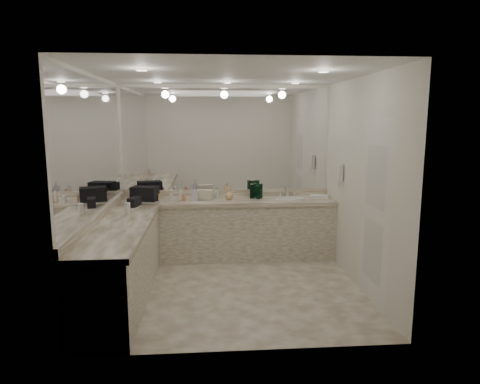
{
  "coord_description": "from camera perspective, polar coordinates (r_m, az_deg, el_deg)",
  "views": [
    {
      "loc": [
        -0.29,
        -5.09,
        2.08
      ],
      "look_at": [
        0.13,
        0.4,
        1.15
      ],
      "focal_mm": 32.0,
      "sensor_mm": 36.0,
      "label": 1
    }
  ],
  "objects": [
    {
      "name": "green_bottle_0",
      "position": [
        6.49,
        1.62,
        0.1
      ],
      "size": [
        0.07,
        0.07,
        0.21
      ],
      "primitive_type": "cylinder",
      "color": "#0C4C2A",
      "rests_on": "vanity_back_top"
    },
    {
      "name": "soap_bottle_b",
      "position": [
        6.35,
        -6.1,
        -0.18
      ],
      "size": [
        0.09,
        0.1,
        0.21
      ],
      "primitive_type": "imported",
      "rotation": [
        0.0,
        0.0,
        0.0
      ],
      "color": "silver",
      "rests_on": "vanity_back_top"
    },
    {
      "name": "faucet",
      "position": [
        6.71,
        6.32,
        0.05
      ],
      "size": [
        0.24,
        0.16,
        0.14
      ],
      "primitive_type": "cube",
      "color": "silver",
      "rests_on": "vanity_back_top"
    },
    {
      "name": "cream_cosmetic_case",
      "position": [
        6.41,
        -4.72,
        -0.38
      ],
      "size": [
        0.27,
        0.2,
        0.14
      ],
      "primitive_type": "cube",
      "rotation": [
        0.0,
        0.0,
        -0.25
      ],
      "color": "beige",
      "rests_on": "vanity_back_top"
    },
    {
      "name": "green_bottle_1",
      "position": [
        6.57,
        1.88,
        0.24
      ],
      "size": [
        0.07,
        0.07,
        0.22
      ],
      "primitive_type": "cylinder",
      "color": "#0C4C2A",
      "rests_on": "vanity_back_top"
    },
    {
      "name": "floor",
      "position": [
        5.5,
        -1.08,
        -12.58
      ],
      "size": [
        3.2,
        3.2,
        0.0
      ],
      "primitive_type": "plane",
      "color": "beige",
      "rests_on": "ground"
    },
    {
      "name": "amenity_bottle_3",
      "position": [
        6.4,
        -10.71,
        -0.69
      ],
      "size": [
        0.04,
        0.04,
        0.1
      ],
      "primitive_type": "cylinder",
      "color": "#E0B28C",
      "rests_on": "vanity_back_top"
    },
    {
      "name": "door",
      "position": [
        5.06,
        17.48,
        -2.56
      ],
      "size": [
        0.02,
        0.82,
        2.1
      ],
      "primitive_type": "cube",
      "color": "white",
      "rests_on": "wall_right"
    },
    {
      "name": "wall_back",
      "position": [
        6.64,
        -1.86,
        2.88
      ],
      "size": [
        3.2,
        0.02,
        2.6
      ],
      "primitive_type": "cube",
      "color": "silver",
      "rests_on": "floor"
    },
    {
      "name": "wall_right",
      "position": [
        5.48,
        15.82,
        1.08
      ],
      "size": [
        0.02,
        3.0,
        2.6
      ],
      "primitive_type": "cube",
      "color": "silver",
      "rests_on": "floor"
    },
    {
      "name": "ceiling",
      "position": [
        5.12,
        -1.17,
        15.45
      ],
      "size": [
        3.2,
        3.2,
        0.0
      ],
      "primitive_type": "plane",
      "color": "white",
      "rests_on": "floor"
    },
    {
      "name": "green_bottle_3",
      "position": [
        6.52,
        2.75,
        0.16
      ],
      "size": [
        0.06,
        0.06,
        0.22
      ],
      "primitive_type": "cylinder",
      "color": "#0C4C2A",
      "rests_on": "vanity_back_top"
    },
    {
      "name": "wall_left",
      "position": [
        5.31,
        -18.63,
        0.68
      ],
      "size": [
        0.02,
        3.0,
        2.6
      ],
      "primitive_type": "cube",
      "color": "silver",
      "rests_on": "floor"
    },
    {
      "name": "vanity_left_base",
      "position": [
        5.17,
        -15.64,
        -9.48
      ],
      "size": [
        0.6,
        2.4,
        0.84
      ],
      "primitive_type": "cube",
      "color": "silver",
      "rests_on": "floor"
    },
    {
      "name": "hand_towel",
      "position": [
        6.63,
        10.5,
        -0.59
      ],
      "size": [
        0.29,
        0.22,
        0.04
      ],
      "primitive_type": "cube",
      "rotation": [
        0.0,
        0.0,
        -0.17
      ],
      "color": "white",
      "rests_on": "vanity_back_top"
    },
    {
      "name": "vanity_back_base",
      "position": [
        6.51,
        -1.7,
        -5.15
      ],
      "size": [
        3.2,
        0.6,
        0.84
      ],
      "primitive_type": "cube",
      "color": "silver",
      "rests_on": "floor"
    },
    {
      "name": "wall_phone",
      "position": [
        6.12,
        13.2,
        2.52
      ],
      "size": [
        0.06,
        0.1,
        0.24
      ],
      "primitive_type": "cube",
      "color": "white",
      "rests_on": "wall_right"
    },
    {
      "name": "amenity_bottle_2",
      "position": [
        6.52,
        -3.09,
        -0.31
      ],
      "size": [
        0.06,
        0.06,
        0.11
      ],
      "primitive_type": "cylinder",
      "color": "silver",
      "rests_on": "vanity_back_top"
    },
    {
      "name": "soap_bottle_c",
      "position": [
        6.37,
        -1.47,
        -0.32
      ],
      "size": [
        0.14,
        0.14,
        0.16
      ],
      "primitive_type": "imported",
      "rotation": [
        0.0,
        0.0,
        0.13
      ],
      "color": "#E6B47D",
      "rests_on": "vanity_back_top"
    },
    {
      "name": "lotion_left",
      "position": [
        5.58,
        -14.75,
        -2.09
      ],
      "size": [
        0.07,
        0.07,
        0.16
      ],
      "primitive_type": "cylinder",
      "color": "white",
      "rests_on": "vanity_left_top"
    },
    {
      "name": "backsplash_back",
      "position": [
        6.67,
        -1.84,
        -0.13
      ],
      "size": [
        3.2,
        0.04,
        0.1
      ],
      "primitive_type": "cube",
      "color": "beige",
      "rests_on": "vanity_back_top"
    },
    {
      "name": "green_bottle_4",
      "position": [
        6.44,
        2.48,
        -0.03
      ],
      "size": [
        0.07,
        0.07,
        0.2
      ],
      "primitive_type": "cylinder",
      "color": "#0C4C2A",
      "rests_on": "vanity_back_top"
    },
    {
      "name": "mirror_left",
      "position": [
        5.26,
        -18.78,
        5.8
      ],
      "size": [
        0.01,
        2.92,
        1.55
      ],
      "primitive_type": "cube",
      "color": "white",
      "rests_on": "wall_left"
    },
    {
      "name": "vanity_left_top",
      "position": [
        5.04,
        -15.76,
        -4.64
      ],
      "size": [
        0.64,
        2.42,
        0.06
      ],
      "primitive_type": "cube",
      "color": "beige",
      "rests_on": "vanity_left_base"
    },
    {
      "name": "amenity_bottle_4",
      "position": [
        6.42,
        -3.87,
        -0.54
      ],
      "size": [
        0.04,
        0.04,
        0.1
      ],
      "primitive_type": "cylinder",
      "color": "white",
      "rests_on": "vanity_back_top"
    },
    {
      "name": "black_toiletry_bag",
      "position": [
        6.46,
        -12.58,
        -0.17
      ],
      "size": [
        0.42,
        0.32,
        0.21
      ],
      "primitive_type": "cube",
      "rotation": [
        0.0,
        0.0,
        -0.26
      ],
      "color": "black",
      "rests_on": "vanity_back_top"
    },
    {
      "name": "black_bag_spill",
      "position": [
        6.06,
        -13.92,
        -1.25
      ],
      "size": [
        0.17,
        0.26,
        0.13
      ],
      "primitive_type": "cube",
      "rotation": [
        0.0,
        0.0,
        -0.25
      ],
      "color": "black",
      "rests_on": "vanity_left_top"
    },
    {
      "name": "amenity_bottle_1",
      "position": [
        6.36,
        -7.49,
        -0.73
      ],
      "size": [
        0.05,
        0.05,
        0.09
      ],
      "primitive_type": "cylinder",
      "color": "#E57F66",
      "rests_on": "vanity_back_top"
    },
    {
      "name": "backsplash_left",
      "position": [
        5.37,
        -18.22,
        -3.01
      ],
      "size": [
        0.04,
        3.0,
        0.1
      ],
      "primitive_type": "cube",
      "color": "beige",
      "rests_on": "vanity_left_top"
    },
    {
      "name": "green_bottle_2",
      "position": [
        6.56,
        1.68,
        0.21
      ],
      "size": [
        0.07,
        0.07,
        0.21
      ],
      "primitive_type": "cylinder",
      "color": "#0C4C2A",
      "rests_on": "vanity_back_top"
    },
    {
      "name": "amenity_bottle_0",
      "position": [
        6.35,
        -9.17,
        -0.73
      ],
      "size": [
        0.05,
        0.05,
        0.1
      ],
      "primitive_type": "cylinder",
      "color": "silver",
      "rests_on": "vanity_back_top"
    },
    {
      "name": "mirror_back",
      "position": [
        6.59,
        -1.88,
        6.97
      ],
      "size": [
        3.12,
        0.01,
        1.55
      ],
      "primitive_type": "cube",
      "color": "white",
      "rests_on": "wall_back"
    },
    {
      "name": "vanity_back_top",
      "position": [
        6.4,
        -1.72,
        -1.27
      ],
      "size": [
        3.2,
        0.64,
        0.06
      ],
      "primitive_type": "cube",
      "color": "beige",
      "rests_on": "vanity_back_base"
    },
    {
      "name": "soap_bottle_a",
      "position": [
        6.37,
        -7.96,
        -0.24
      ],
      "size": [
        0.09,
        0.09,
        0.2
      ],
      "primitive_type": "imported",
      "rotation": [
        0.0,
        0.0,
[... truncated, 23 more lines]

